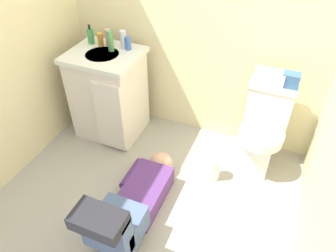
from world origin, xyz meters
TOP-DOWN VIEW (x-y plane):
  - ground_plane at (0.00, 0.00)m, footprint 2.73×3.16m
  - wall_back at (0.00, 1.12)m, footprint 2.39×0.08m
  - toilet at (0.72, 0.83)m, footprint 0.36×0.46m
  - vanity_cabinet at (-0.66, 0.73)m, footprint 0.60×0.53m
  - faucet at (-0.66, 0.88)m, footprint 0.02×0.02m
  - person_plumber at (-0.00, -0.11)m, footprint 0.39×1.06m
  - tissue_box at (0.67, 0.92)m, footprint 0.22×0.11m
  - toiletry_bag at (0.82, 0.92)m, footprint 0.12×0.09m
  - soap_dispenser at (-0.85, 0.86)m, footprint 0.06×0.06m
  - bottle_amber at (-0.75, 0.85)m, footprint 0.05×0.05m
  - bottle_pink at (-0.68, 0.88)m, footprint 0.05×0.05m
  - bottle_green at (-0.62, 0.81)m, footprint 0.05×0.05m
  - bottle_clear at (-0.55, 0.89)m, footprint 0.05×0.05m
  - bottle_blue at (-0.50, 0.88)m, footprint 0.05×0.05m
  - paper_towel_roll at (0.42, 0.51)m, footprint 0.11×0.11m

SIDE VIEW (x-z plane):
  - ground_plane at x=0.00m, z-range -0.04..0.00m
  - paper_towel_roll at x=0.42m, z-range 0.00..0.22m
  - person_plumber at x=0.00m, z-range -0.08..0.44m
  - toilet at x=0.72m, z-range -0.01..0.74m
  - vanity_cabinet at x=-0.66m, z-range 0.01..0.83m
  - tissue_box at x=0.67m, z-range 0.75..0.85m
  - toiletry_bag at x=0.82m, z-range 0.75..0.86m
  - faucet at x=-0.66m, z-range 0.82..0.92m
  - bottle_blue at x=-0.50m, z-range 0.82..0.93m
  - bottle_amber at x=-0.75m, z-range 0.82..0.93m
  - soap_dispenser at x=-0.85m, z-range 0.80..0.97m
  - bottle_pink at x=-0.68m, z-range 0.82..0.97m
  - bottle_clear at x=-0.55m, z-range 0.82..0.97m
  - bottle_green at x=-0.62m, z-range 0.82..0.99m
  - wall_back at x=0.00m, z-range 0.00..2.40m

